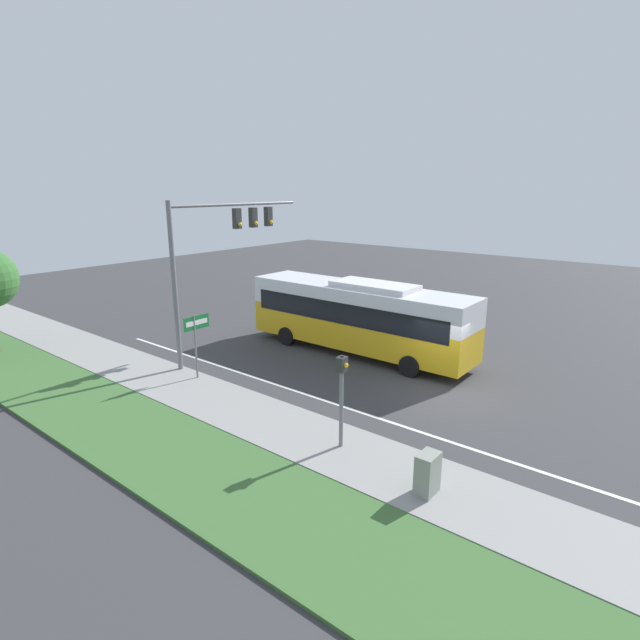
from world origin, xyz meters
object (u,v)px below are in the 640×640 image
object	(u,v)px
bus	(359,314)
street_sign	(196,334)
pedestrian_signal	(342,387)
utility_cabinet	(427,473)
signal_gantry	(220,243)

from	to	relation	value
bus	street_sign	world-z (taller)	bus
bus	pedestrian_signal	xyz separation A→B (m)	(-7.74, -4.70, 0.10)
bus	utility_cabinet	world-z (taller)	bus
pedestrian_signal	street_sign	world-z (taller)	pedestrian_signal
pedestrian_signal	utility_cabinet	size ratio (longest dim) A/B	2.70
bus	pedestrian_signal	world-z (taller)	bus
bus	street_sign	bearing A→B (deg)	155.67
pedestrian_signal	utility_cabinet	bearing A→B (deg)	-100.03
bus	pedestrian_signal	size ratio (longest dim) A/B	3.78
bus	signal_gantry	world-z (taller)	signal_gantry
signal_gantry	street_sign	bearing A→B (deg)	-152.05
pedestrian_signal	street_sign	distance (m)	7.85
bus	utility_cabinet	xyz separation A→B (m)	(-8.29, -7.77, -1.24)
bus	signal_gantry	xyz separation A→B (m)	(-4.27, 4.48, 3.33)
pedestrian_signal	street_sign	xyz separation A→B (m)	(0.88, 7.80, -0.06)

